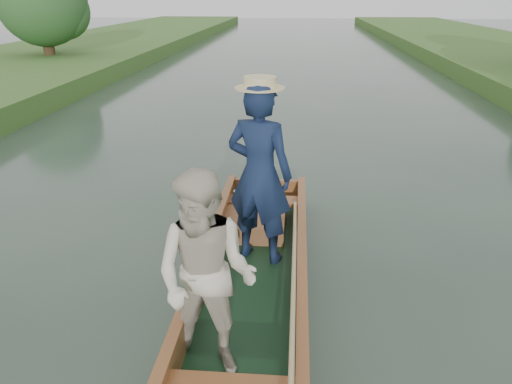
{
  "coord_description": "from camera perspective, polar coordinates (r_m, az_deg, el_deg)",
  "views": [
    {
      "loc": [
        0.41,
        -4.35,
        2.95
      ],
      "look_at": [
        0.0,
        0.6,
        0.95
      ],
      "focal_mm": 35.0,
      "sensor_mm": 36.0,
      "label": 1
    }
  ],
  "objects": [
    {
      "name": "ground",
      "position": [
        5.27,
        -0.55,
        -12.09
      ],
      "size": [
        120.0,
        120.0,
        0.0
      ],
      "primitive_type": "plane",
      "color": "#283D30",
      "rests_on": "ground"
    },
    {
      "name": "trees_far",
      "position": [
        15.34,
        19.96,
        18.87
      ],
      "size": [
        23.0,
        14.81,
        4.56
      ],
      "color": "#47331E",
      "rests_on": "ground"
    },
    {
      "name": "punt",
      "position": [
        4.86,
        -1.59,
        -5.65
      ],
      "size": [
        1.27,
        5.0,
        2.13
      ],
      "color": "black",
      "rests_on": "ground"
    }
  ]
}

